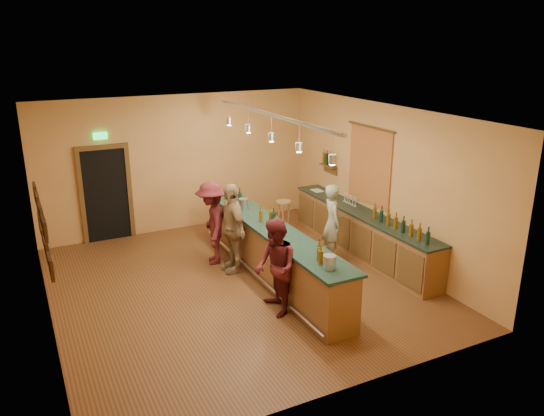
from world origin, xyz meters
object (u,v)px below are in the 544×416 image
back_counter (362,232)px  customer_a (276,268)px  tasting_bar (272,248)px  customer_c (212,223)px  bar_stool (284,207)px  customer_b (232,228)px  bartender (332,223)px

back_counter → customer_a: 3.16m
tasting_bar → customer_c: customer_c is taller
back_counter → bar_stool: (-0.83, 2.02, 0.11)m
customer_b → bar_stool: customer_b is taller
customer_c → bartender: bearing=81.0°
bartender → bar_stool: size_ratio=2.20×
customer_c → customer_a: bearing=19.4°
bar_stool → bartender: bearing=-87.6°
tasting_bar → customer_b: (-0.55, 0.65, 0.29)m
back_counter → customer_b: (-2.79, 0.47, 0.41)m
customer_b → bar_stool: size_ratio=2.43×
customer_a → bar_stool: (1.96, 3.46, -0.23)m
back_counter → customer_b: size_ratio=2.54×
tasting_bar → bar_stool: tasting_bar is taller
back_counter → bartender: (-0.75, 0.03, 0.33)m
customer_a → customer_c: size_ratio=0.97×
tasting_bar → bartender: bearing=7.9°
customer_c → bar_stool: customer_c is taller
customer_a → customer_c: customer_c is taller
back_counter → bar_stool: 2.19m
back_counter → customer_c: customer_c is taller
back_counter → bar_stool: size_ratio=6.16×
back_counter → tasting_bar: bearing=-175.4°
tasting_bar → customer_c: bearing=122.1°
bartender → customer_c: bearing=82.1°
tasting_bar → customer_b: bearing=130.3°
back_counter → bar_stool: back_counter is taller
customer_a → customer_b: bearing=-173.3°
tasting_bar → customer_b: customer_b is taller
customer_a → customer_b: (0.00, 1.90, 0.07)m
tasting_bar → bartender: 1.53m
back_counter → tasting_bar: size_ratio=0.89×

